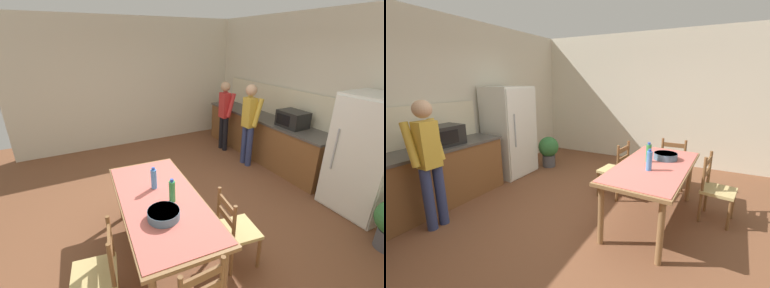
% 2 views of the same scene
% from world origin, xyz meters
% --- Properties ---
extents(ground_plane, '(8.32, 8.32, 0.00)m').
position_xyz_m(ground_plane, '(0.00, 0.00, 0.00)').
color(ground_plane, brown).
extents(wall_back, '(6.52, 0.12, 2.90)m').
position_xyz_m(wall_back, '(0.00, 2.66, 1.45)').
color(wall_back, beige).
rests_on(wall_back, ground).
extents(wall_right, '(0.12, 5.20, 2.90)m').
position_xyz_m(wall_right, '(3.26, 0.00, 1.45)').
color(wall_right, beige).
rests_on(wall_right, ground).
extents(kitchen_counter, '(3.24, 0.66, 0.90)m').
position_xyz_m(kitchen_counter, '(-1.11, 2.23, 0.45)').
color(kitchen_counter, brown).
rests_on(kitchen_counter, ground).
extents(refrigerator, '(0.85, 0.73, 1.75)m').
position_xyz_m(refrigerator, '(1.03, 2.19, 0.87)').
color(refrigerator, silver).
rests_on(refrigerator, ground).
extents(microwave, '(0.50, 0.39, 0.30)m').
position_xyz_m(microwave, '(-0.36, 2.21, 1.05)').
color(microwave, black).
rests_on(microwave, kitchen_counter).
extents(dining_table, '(1.97, 1.00, 0.78)m').
position_xyz_m(dining_table, '(0.54, -0.73, 0.70)').
color(dining_table, olive).
rests_on(dining_table, ground).
extents(bottle_near_centre, '(0.07, 0.07, 0.27)m').
position_xyz_m(bottle_near_centre, '(0.30, -0.72, 0.91)').
color(bottle_near_centre, '#4C8ED6').
rests_on(bottle_near_centre, dining_table).
extents(bottle_off_centre, '(0.07, 0.07, 0.27)m').
position_xyz_m(bottle_off_centre, '(0.64, -0.63, 0.91)').
color(bottle_off_centre, green).
rests_on(bottle_off_centre, dining_table).
extents(serving_bowl, '(0.32, 0.32, 0.09)m').
position_xyz_m(serving_bowl, '(0.87, -0.82, 0.83)').
color(serving_bowl, slate).
rests_on(serving_bowl, dining_table).
extents(chair_head_end, '(0.41, 0.43, 0.91)m').
position_xyz_m(chair_head_end, '(1.78, -0.82, 0.44)').
color(chair_head_end, brown).
rests_on(chair_head_end, ground).
extents(chair_side_far_right, '(0.47, 0.45, 0.91)m').
position_xyz_m(chair_side_far_right, '(1.01, -0.03, 0.44)').
color(chair_side_far_right, brown).
rests_on(chair_side_far_right, ground).
extents(chair_side_near_right, '(0.48, 0.46, 0.91)m').
position_xyz_m(chair_side_near_right, '(0.92, -1.49, 0.44)').
color(chair_side_near_right, brown).
rests_on(chair_side_near_right, ground).
extents(person_at_counter, '(0.41, 0.28, 1.64)m').
position_xyz_m(person_at_counter, '(-0.95, 1.69, 0.92)').
color(person_at_counter, navy).
rests_on(person_at_counter, ground).
extents(potted_plant, '(0.44, 0.44, 0.67)m').
position_xyz_m(potted_plant, '(1.73, 1.76, 0.39)').
color(potted_plant, '#4C4C51').
rests_on(potted_plant, ground).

